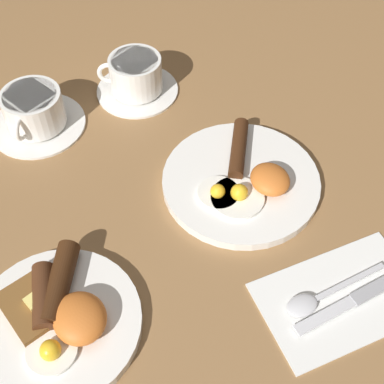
{
  "coord_description": "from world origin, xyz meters",
  "views": [
    {
      "loc": [
        -0.43,
        0.3,
        0.63
      ],
      "look_at": [
        0.0,
        0.08,
        0.03
      ],
      "focal_mm": 50.0,
      "sensor_mm": 36.0,
      "label": 1
    }
  ],
  "objects_px": {
    "breakfast_plate_far": "(58,317)",
    "teacup_near": "(136,78)",
    "teacup_far": "(34,113)",
    "spoon": "(313,300)",
    "knife": "(354,300)",
    "breakfast_plate_near": "(243,181)"
  },
  "relations": [
    {
      "from": "teacup_far",
      "to": "spoon",
      "type": "bearing_deg",
      "value": -154.76
    },
    {
      "from": "breakfast_plate_far",
      "to": "teacup_far",
      "type": "xyz_separation_m",
      "value": [
        0.36,
        -0.08,
        0.01
      ]
    },
    {
      "from": "teacup_far",
      "to": "knife",
      "type": "bearing_deg",
      "value": -151.48
    },
    {
      "from": "breakfast_plate_near",
      "to": "teacup_near",
      "type": "relative_size",
      "value": 1.66
    },
    {
      "from": "breakfast_plate_near",
      "to": "knife",
      "type": "xyz_separation_m",
      "value": [
        -0.24,
        -0.03,
        -0.0
      ]
    },
    {
      "from": "teacup_near",
      "to": "spoon",
      "type": "relative_size",
      "value": 0.94
    },
    {
      "from": "teacup_near",
      "to": "spoon",
      "type": "distance_m",
      "value": 0.49
    },
    {
      "from": "knife",
      "to": "spoon",
      "type": "height_order",
      "value": "spoon"
    },
    {
      "from": "teacup_far",
      "to": "knife",
      "type": "relative_size",
      "value": 0.97
    },
    {
      "from": "knife",
      "to": "spoon",
      "type": "xyz_separation_m",
      "value": [
        0.02,
        0.05,
        0.0
      ]
    },
    {
      "from": "breakfast_plate_near",
      "to": "breakfast_plate_far",
      "type": "relative_size",
      "value": 1.12
    },
    {
      "from": "breakfast_plate_near",
      "to": "teacup_near",
      "type": "xyz_separation_m",
      "value": [
        0.27,
        0.06,
        0.02
      ]
    },
    {
      "from": "breakfast_plate_near",
      "to": "breakfast_plate_far",
      "type": "xyz_separation_m",
      "value": [
        -0.09,
        0.32,
        0.0
      ]
    },
    {
      "from": "teacup_near",
      "to": "teacup_far",
      "type": "bearing_deg",
      "value": 92.15
    },
    {
      "from": "breakfast_plate_far",
      "to": "teacup_near",
      "type": "height_order",
      "value": "teacup_near"
    },
    {
      "from": "breakfast_plate_near",
      "to": "teacup_far",
      "type": "xyz_separation_m",
      "value": [
        0.27,
        0.24,
        0.02
      ]
    },
    {
      "from": "knife",
      "to": "breakfast_plate_near",
      "type": "bearing_deg",
      "value": -84.32
    },
    {
      "from": "breakfast_plate_far",
      "to": "spoon",
      "type": "distance_m",
      "value": 0.33
    },
    {
      "from": "teacup_near",
      "to": "teacup_far",
      "type": "height_order",
      "value": "teacup_near"
    },
    {
      "from": "breakfast_plate_far",
      "to": "teacup_near",
      "type": "xyz_separation_m",
      "value": [
        0.37,
        -0.26,
        0.02
      ]
    },
    {
      "from": "breakfast_plate_near",
      "to": "teacup_far",
      "type": "distance_m",
      "value": 0.36
    },
    {
      "from": "breakfast_plate_far",
      "to": "teacup_near",
      "type": "bearing_deg",
      "value": -35.38
    }
  ]
}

